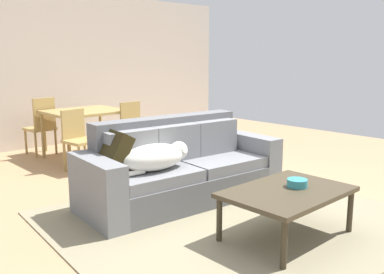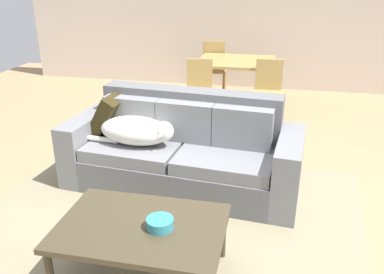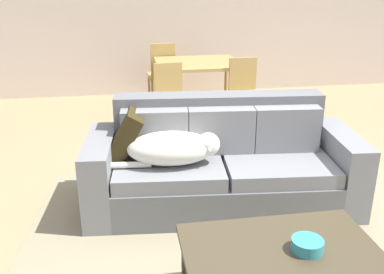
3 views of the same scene
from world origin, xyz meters
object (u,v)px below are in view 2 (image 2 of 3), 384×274
at_px(coffee_table, 141,230).
at_px(dining_chair_near_left, 199,87).
at_px(bowl_on_coffee_table, 160,223).
at_px(dining_chair_near_right, 268,89).
at_px(throw_pillow_by_left_arm, 110,114).
at_px(dog_on_left_cushion, 138,131).
at_px(dining_table, 236,65).
at_px(couch, 183,152).
at_px(dining_chair_far_left, 214,66).

distance_m(coffee_table, dining_chair_near_left, 3.28).
bearing_deg(coffee_table, dining_chair_near_left, 94.41).
height_order(bowl_on_coffee_table, dining_chair_near_right, dining_chair_near_right).
xyz_separation_m(throw_pillow_by_left_arm, dining_chair_near_left, (0.58, 1.77, -0.16)).
height_order(dog_on_left_cushion, dining_table, dining_table).
distance_m(throw_pillow_by_left_arm, dining_chair_near_right, 2.34).
xyz_separation_m(couch, dog_on_left_cushion, (-0.42, -0.12, 0.23)).
relative_size(dining_chair_near_left, dining_chair_near_right, 0.96).
bearing_deg(dining_chair_near_right, dining_chair_near_left, 177.75).
bearing_deg(throw_pillow_by_left_arm, dining_table, 66.66).
distance_m(coffee_table, dining_table, 3.88).
relative_size(coffee_table, dining_chair_far_left, 1.19).
bearing_deg(dining_table, dining_chair_near_left, -126.57).
xyz_separation_m(couch, dining_chair_far_left, (-0.20, 3.12, 0.16)).
bearing_deg(dog_on_left_cushion, coffee_table, -65.15).
bearing_deg(dining_chair_near_left, dog_on_left_cushion, -103.34).
bearing_deg(throw_pillow_by_left_arm, dog_on_left_cushion, -31.84).
bearing_deg(dining_chair_near_left, coffee_table, -93.17).
bearing_deg(bowl_on_coffee_table, coffee_table, 176.93).
distance_m(dining_table, dining_chair_near_left, 0.78).
relative_size(throw_pillow_by_left_arm, dining_chair_near_left, 0.51).
height_order(couch, dining_chair_near_left, couch).
xyz_separation_m(coffee_table, dining_chair_near_right, (0.70, 3.27, 0.11)).
bearing_deg(bowl_on_coffee_table, dining_chair_far_left, 94.67).
bearing_deg(coffee_table, dining_chair_near_right, 77.94).
xyz_separation_m(coffee_table, dining_chair_near_left, (-0.25, 3.27, 0.08)).
bearing_deg(dining_chair_far_left, throw_pillow_by_left_arm, 74.78).
relative_size(throw_pillow_by_left_arm, coffee_table, 0.39).
bearing_deg(coffee_table, dog_on_left_cushion, 109.76).
xyz_separation_m(dining_table, dining_chair_near_right, (0.50, -0.60, -0.18)).
xyz_separation_m(coffee_table, dining_table, (0.19, 3.87, 0.29)).
height_order(couch, dining_chair_near_right, couch).
distance_m(bowl_on_coffee_table, dining_chair_near_right, 3.32).
bearing_deg(bowl_on_coffee_table, dining_chair_near_left, 96.70).
relative_size(couch, coffee_table, 2.09).
height_order(coffee_table, bowl_on_coffee_table, bowl_on_coffee_table).
distance_m(dog_on_left_cushion, dining_table, 2.69).
bearing_deg(dining_chair_far_left, dog_on_left_cushion, 82.10).
bearing_deg(dog_on_left_cushion, dining_chair_near_left, 89.33).
bearing_deg(dog_on_left_cushion, couch, 20.43).
bearing_deg(coffee_table, couch, 91.43).
height_order(dog_on_left_cushion, bowl_on_coffee_table, dog_on_left_cushion).
relative_size(throw_pillow_by_left_arm, bowl_on_coffee_table, 2.39).
relative_size(dog_on_left_cushion, dining_chair_near_right, 0.98).
bearing_deg(dining_table, bowl_on_coffee_table, -90.91).
height_order(coffee_table, dining_chair_far_left, dining_chair_far_left).
bearing_deg(couch, bowl_on_coffee_table, -78.03).
relative_size(coffee_table, dining_table, 0.99).
distance_m(bowl_on_coffee_table, dining_chair_far_left, 4.52).
xyz_separation_m(dog_on_left_cushion, dining_chair_near_left, (0.20, 2.00, -0.10)).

